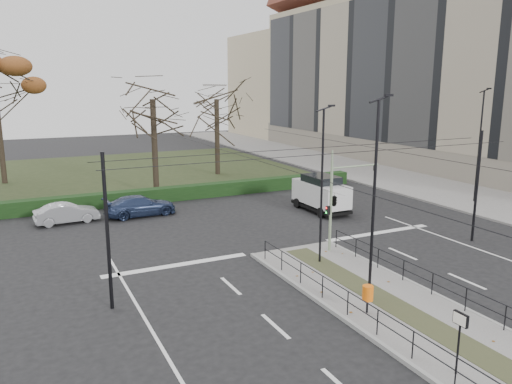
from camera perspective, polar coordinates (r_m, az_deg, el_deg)
ground at (r=22.06m, az=10.70°, el=-10.24°), size 140.00×140.00×0.00m
median_island at (r=20.26m, az=15.01°, el=-12.33°), size 4.40×15.00×0.14m
sidewalk_east at (r=49.54m, az=12.34°, el=2.29°), size 8.00×90.00×0.14m
park at (r=49.36m, az=-18.16°, el=1.90°), size 38.00×26.00×0.10m
hedge at (r=36.27m, az=-15.20°, el=-0.73°), size 38.00×1.00×1.00m
apartment_block at (r=57.00m, az=19.70°, el=13.56°), size 13.09×52.10×21.64m
median_railing at (r=19.84m, az=15.34°, el=-10.05°), size 4.14×13.24×0.92m
catenary at (r=22.28m, az=8.57°, el=-0.70°), size 20.00×34.00×6.00m
traffic_light at (r=25.05m, az=9.06°, el=-0.76°), size 3.09×1.76×4.55m
litter_bin at (r=18.98m, az=12.65°, el=-11.25°), size 0.41×0.41×1.04m
info_panel at (r=15.71m, az=22.28°, el=-14.01°), size 0.11×0.50×1.91m
streetlamp_median_near at (r=19.33m, az=13.37°, el=-0.69°), size 0.66×0.13×7.87m
streetlamp_median_far at (r=22.98m, az=7.56°, el=0.86°), size 0.61×0.13×7.32m
streetlamp_sidewalk at (r=38.49m, az=24.17°, el=4.94°), size 0.67×0.14×7.98m
parked_car_second at (r=32.72m, az=-20.83°, el=-2.27°), size 3.87×1.59×1.25m
parked_car_third at (r=33.14m, az=-13.09°, el=-1.54°), size 4.64×2.07×1.32m
white_van at (r=33.60m, az=7.42°, el=-0.07°), size 2.12×4.57×2.43m
bare_tree_center at (r=46.49m, az=-4.52°, el=9.91°), size 6.84×6.84×9.21m
bare_tree_near at (r=38.33m, az=-11.70°, el=9.56°), size 5.98×5.98×9.55m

